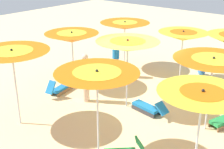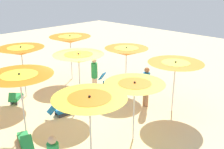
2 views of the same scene
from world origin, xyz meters
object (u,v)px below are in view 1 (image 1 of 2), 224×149
beach_umbrella_0 (202,100)px  beach_umbrella_5 (183,36)px  beach_umbrella_6 (12,56)px  lounger_0 (60,88)px  beach_umbrella_4 (128,46)px  beach_umbrella_1 (213,64)px  beach_umbrella_8 (125,26)px  beachgoer_2 (85,77)px  beach_ball (201,71)px  beach_umbrella_7 (72,37)px  beach_umbrella_3 (97,78)px  lounger_3 (148,107)px  beachgoer_0 (116,56)px

beach_umbrella_0 → beach_umbrella_5: size_ratio=1.13×
beach_umbrella_6 → lounger_0: beach_umbrella_6 is taller
beach_umbrella_0 → beach_umbrella_4: size_ratio=1.00×
beach_umbrella_0 → beach_umbrella_1: size_ratio=1.04×
beach_umbrella_8 → beachgoer_2: beach_umbrella_8 is taller
beach_umbrella_5 → beach_ball: beach_umbrella_5 is taller
beachgoer_2 → beach_umbrella_7: bearing=-42.3°
beach_umbrella_6 → beach_ball: 8.28m
lounger_0 → beach_umbrella_7: bearing=0.7°
beach_umbrella_3 → lounger_3: size_ratio=1.75×
beach_umbrella_3 → beachgoer_0: 5.79m
beach_umbrella_3 → beach_umbrella_5: 6.05m
beach_umbrella_8 → beach_ball: size_ratio=6.51×
lounger_3 → beachgoer_2: beachgoer_2 is taller
beach_umbrella_1 → beach_umbrella_3: (-3.04, 1.68, 0.11)m
lounger_0 → beach_umbrella_5: bearing=-46.3°
beach_umbrella_5 → beachgoer_2: bearing=156.0°
beach_umbrella_3 → beachgoer_2: bearing=49.3°
beach_umbrella_1 → beach_umbrella_3: beach_umbrella_3 is taller
beach_umbrella_5 → beach_umbrella_4: bearing=174.0°
beach_umbrella_0 → beach_ball: bearing=22.5°
beach_umbrella_6 → beach_umbrella_8: beach_umbrella_6 is taller
beach_umbrella_1 → beach_umbrella_5: beach_umbrella_1 is taller
beachgoer_0 → beach_umbrella_3: bearing=-32.1°
beach_umbrella_8 → beachgoer_0: bearing=-161.5°
beachgoer_2 → beach_ball: 5.58m
beach_umbrella_0 → beach_umbrella_3: size_ratio=1.00×
beach_umbrella_5 → beach_umbrella_7: 4.41m
lounger_3 → beach_ball: lounger_3 is taller
beach_umbrella_7 → lounger_0: size_ratio=1.68×
beach_umbrella_0 → beach_umbrella_8: size_ratio=1.09×
beach_umbrella_7 → lounger_3: size_ratio=1.60×
beach_umbrella_7 → beach_umbrella_8: (2.92, -0.36, 0.00)m
beach_umbrella_5 → beach_umbrella_6: size_ratio=0.88×
beach_umbrella_3 → beach_umbrella_8: size_ratio=1.10×
beach_umbrella_4 → lounger_0: beach_umbrella_4 is taller
beach_umbrella_6 → lounger_3: bearing=-41.5°
beach_umbrella_0 → beach_umbrella_6: beach_umbrella_6 is taller
beach_umbrella_3 → lounger_3: 3.45m
lounger_3 → beachgoer_2: bearing=25.3°
beach_umbrella_4 → beach_umbrella_0: bearing=-121.7°
lounger_0 → beachgoer_2: beachgoer_2 is taller
beachgoer_2 → beach_ball: size_ratio=5.25×
lounger_0 → beach_ball: (5.23, -3.39, -0.04)m
beach_umbrella_1 → lounger_0: 5.80m
lounger_3 → beach_umbrella_8: bearing=-33.8°
beach_umbrella_0 → lounger_3: beach_umbrella_0 is taller
beach_umbrella_6 → lounger_3: beach_umbrella_6 is taller
beach_umbrella_4 → beach_umbrella_7: 2.79m
beach_umbrella_0 → beach_umbrella_4: (2.19, 3.55, 0.03)m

